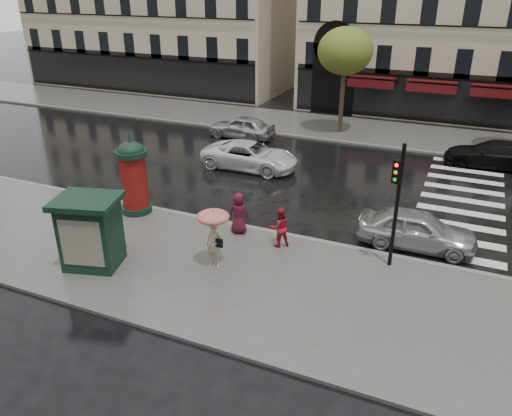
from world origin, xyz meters
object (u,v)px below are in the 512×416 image
at_px(man_burgundy, 239,213).
at_px(morris_column, 133,175).
at_px(newsstand, 91,231).
at_px(car_silver, 417,229).
at_px(car_far_silver, 242,127).
at_px(woman_umbrella, 214,229).
at_px(woman_red, 280,227).
at_px(car_white, 250,156).
at_px(car_black, 493,154).
at_px(traffic_light, 397,195).

xyz_separation_m(man_burgundy, morris_column, (-4.84, 0.00, 0.85)).
relative_size(morris_column, newsstand, 1.39).
distance_m(morris_column, car_silver, 11.51).
relative_size(man_burgundy, morris_column, 0.47).
distance_m(newsstand, car_far_silver, 16.43).
distance_m(morris_column, newsstand, 4.42).
distance_m(woman_umbrella, woman_red, 2.78).
height_order(morris_column, newsstand, morris_column).
bearing_deg(man_burgundy, car_silver, -176.14).
height_order(man_burgundy, car_white, man_burgundy).
bearing_deg(car_far_silver, man_burgundy, 26.38).
bearing_deg(woman_umbrella, car_black, 60.24).
height_order(car_white, car_far_silver, car_far_silver).
relative_size(woman_umbrella, newsstand, 0.85).
xyz_separation_m(car_white, car_far_silver, (-2.79, 4.94, 0.01)).
distance_m(traffic_light, car_silver, 2.92).
xyz_separation_m(woman_umbrella, car_black, (8.69, 15.20, -0.83)).
bearing_deg(car_black, newsstand, -38.69).
distance_m(woman_umbrella, newsstand, 4.19).
distance_m(woman_red, morris_column, 6.75).
relative_size(morris_column, car_far_silver, 0.83).
bearing_deg(car_white, woman_red, -148.83).
bearing_deg(car_black, man_burgundy, -37.47).
bearing_deg(car_silver, man_burgundy, 103.89).
bearing_deg(car_far_silver, woman_red, 32.37).
distance_m(newsstand, car_white, 11.39).
bearing_deg(car_silver, car_far_silver, 47.82).
distance_m(woman_red, traffic_light, 4.42).
relative_size(woman_red, car_black, 0.32).
relative_size(woman_umbrella, man_burgundy, 1.30).
height_order(traffic_light, car_far_silver, traffic_light).
height_order(woman_red, car_far_silver, woman_red).
xyz_separation_m(woman_red, car_silver, (4.64, 2.17, -0.16)).
relative_size(newsstand, car_far_silver, 0.60).
bearing_deg(newsstand, traffic_light, 23.23).
xyz_separation_m(man_burgundy, traffic_light, (5.82, -0.18, 1.84)).
bearing_deg(car_far_silver, traffic_light, 44.54).
bearing_deg(car_far_silver, car_black, 93.71).
bearing_deg(morris_column, woman_red, -3.17).
relative_size(woman_red, car_white, 0.30).
height_order(morris_column, car_silver, morris_column).
xyz_separation_m(morris_column, traffic_light, (10.67, -0.18, 0.99)).
distance_m(man_burgundy, car_black, 15.49).
height_order(woman_red, morris_column, morris_column).
relative_size(man_burgundy, car_far_silver, 0.39).
bearing_deg(newsstand, car_black, 53.23).
distance_m(man_burgundy, traffic_light, 6.11).
xyz_separation_m(woman_umbrella, traffic_light, (5.51, 2.42, 1.25)).
bearing_deg(newsstand, morris_column, 107.08).
xyz_separation_m(woman_umbrella, newsstand, (-3.86, -1.60, -0.12)).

